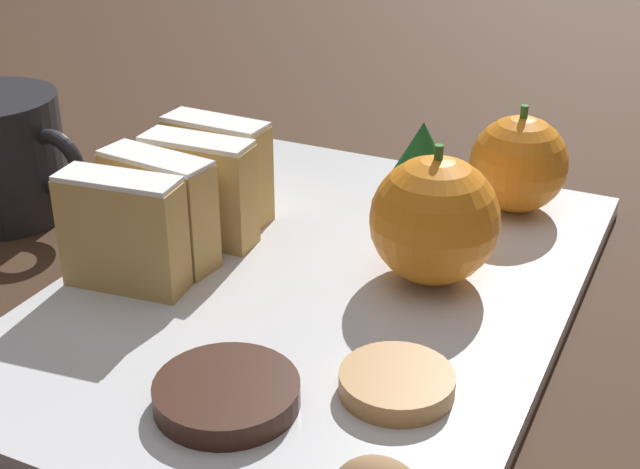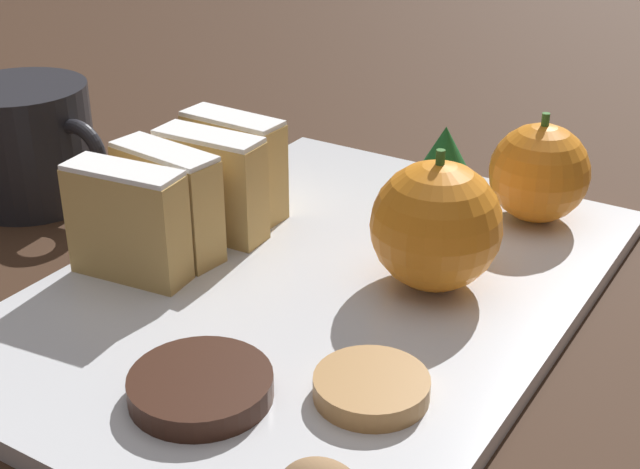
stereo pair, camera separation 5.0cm
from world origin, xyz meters
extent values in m
plane|color=#382316|center=(0.00, 0.00, 0.00)|extent=(6.00, 6.00, 0.00)
cube|color=silver|center=(0.00, 0.00, 0.01)|extent=(0.28, 0.39, 0.01)
cube|color=tan|center=(-0.10, -0.05, 0.04)|extent=(0.07, 0.03, 0.06)
cube|color=white|center=(-0.10, -0.05, 0.08)|extent=(0.07, 0.03, 0.00)
cube|color=tan|center=(-0.10, -0.02, 0.04)|extent=(0.07, 0.03, 0.06)
cube|color=white|center=(-0.10, -0.02, 0.08)|extent=(0.07, 0.03, 0.00)
cube|color=tan|center=(-0.09, 0.02, 0.04)|extent=(0.07, 0.03, 0.06)
cube|color=white|center=(-0.09, 0.02, 0.08)|extent=(0.07, 0.03, 0.00)
cube|color=tan|center=(-0.10, 0.05, 0.04)|extent=(0.07, 0.03, 0.06)
cube|color=white|center=(-0.10, 0.05, 0.08)|extent=(0.07, 0.03, 0.00)
sphere|color=orange|center=(0.08, 0.15, 0.04)|extent=(0.07, 0.07, 0.07)
cylinder|color=#38702D|center=(0.08, 0.15, 0.08)|extent=(0.01, 0.01, 0.01)
sphere|color=orange|center=(0.06, 0.03, 0.05)|extent=(0.07, 0.07, 0.07)
cylinder|color=#38702D|center=(0.06, 0.03, 0.09)|extent=(0.01, 0.01, 0.01)
cylinder|color=#381E14|center=(0.01, -0.12, 0.02)|extent=(0.07, 0.07, 0.01)
cylinder|color=#B27F47|center=(0.08, -0.08, 0.02)|extent=(0.06, 0.06, 0.01)
cone|color=#195623|center=(0.01, 0.15, 0.04)|extent=(0.06, 0.06, 0.05)
torus|color=#232328|center=(-0.20, 0.01, 0.05)|extent=(0.05, 0.01, 0.05)
camera|label=1|loc=(0.19, -0.41, 0.27)|focal=50.00mm
camera|label=2|loc=(0.24, -0.38, 0.27)|focal=50.00mm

